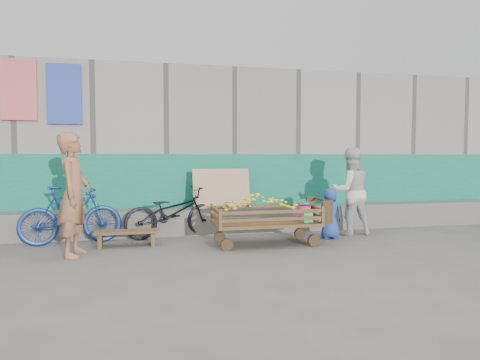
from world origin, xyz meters
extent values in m
plane|color=#5B5852|center=(0.00, 0.00, 0.00)|extent=(80.00, 80.00, 0.00)
cube|color=gray|center=(0.00, 4.10, 1.50)|extent=(12.00, 3.00, 3.00)
cube|color=#14715E|center=(0.00, 2.58, 0.70)|extent=(12.00, 0.03, 1.40)
cube|color=#5D5C56|center=(0.00, 2.35, 0.23)|extent=(12.00, 0.50, 0.45)
cube|color=tan|center=(0.30, 2.22, 0.80)|extent=(1.00, 0.19, 0.68)
cube|color=#E25E66|center=(-3.00, 2.56, 2.45)|extent=(0.55, 0.03, 1.00)
cube|color=#354AB8|center=(-2.30, 2.56, 2.40)|extent=(0.55, 0.03, 1.00)
cube|color=brown|center=(0.80, 1.17, 0.33)|extent=(1.61, 0.80, 0.04)
cylinder|color=#3B2916|center=(0.13, 0.87, 0.09)|extent=(0.18, 0.05, 0.18)
cube|color=brown|center=(0.02, 0.79, 0.48)|extent=(0.04, 0.04, 0.25)
cylinder|color=#3B2916|center=(0.13, 1.46, 0.09)|extent=(0.18, 0.05, 0.18)
cube|color=brown|center=(0.02, 1.54, 0.48)|extent=(0.04, 0.04, 0.25)
cylinder|color=#3B2916|center=(1.47, 0.87, 0.09)|extent=(0.18, 0.05, 0.18)
cube|color=brown|center=(1.57, 0.79, 0.48)|extent=(0.04, 0.04, 0.25)
cylinder|color=#3B2916|center=(1.47, 1.46, 0.09)|extent=(0.18, 0.05, 0.18)
cube|color=brown|center=(1.57, 1.54, 0.48)|extent=(0.04, 0.04, 0.25)
cube|color=brown|center=(0.80, 0.79, 0.45)|extent=(1.55, 0.04, 0.04)
cube|color=brown|center=(0.80, 0.79, 0.55)|extent=(1.55, 0.04, 0.04)
cube|color=brown|center=(0.80, 1.54, 0.45)|extent=(1.55, 0.04, 0.04)
cube|color=brown|center=(0.80, 1.54, 0.55)|extent=(1.55, 0.04, 0.04)
cube|color=brown|center=(0.02, 1.17, 0.45)|extent=(0.04, 0.75, 0.04)
cube|color=brown|center=(0.02, 1.17, 0.55)|extent=(0.04, 0.75, 0.04)
cube|color=brown|center=(1.57, 1.17, 0.45)|extent=(0.04, 0.75, 0.04)
cube|color=brown|center=(1.57, 1.17, 0.55)|extent=(0.04, 0.75, 0.04)
cylinder|color=#3B2916|center=(1.73, 1.17, 0.67)|extent=(0.04, 0.71, 0.04)
cube|color=#3B2916|center=(1.67, 1.50, 0.52)|extent=(0.16, 0.04, 0.36)
cube|color=#3B2916|center=(1.67, 0.84, 0.52)|extent=(0.16, 0.04, 0.36)
ellipsoid|color=yellow|center=(0.71, 1.17, 0.55)|extent=(1.16, 0.62, 0.39)
cylinder|color=#F33591|center=(1.42, 1.17, 0.47)|extent=(0.21, 0.21, 0.23)
cylinder|color=silver|center=(1.42, 1.17, 0.60)|extent=(0.03, 0.03, 0.05)
cylinder|color=silver|center=(1.42, 1.17, 0.63)|extent=(0.30, 0.30, 0.02)
cube|color=#2FDF53|center=(1.38, 0.92, 0.46)|extent=(0.14, 0.11, 0.20)
cube|color=brown|center=(-1.29, 1.51, 0.22)|extent=(0.96, 0.29, 0.04)
cube|color=brown|center=(-1.67, 1.51, 0.10)|extent=(0.06, 0.27, 0.19)
cube|color=brown|center=(-0.90, 1.51, 0.10)|extent=(0.06, 0.27, 0.19)
imported|color=#A16646|center=(-1.95, 1.02, 0.84)|extent=(0.49, 0.67, 1.69)
imported|color=silver|center=(2.46, 1.65, 0.75)|extent=(0.74, 0.58, 1.51)
imported|color=#24419E|center=(1.97, 1.39, 0.42)|extent=(0.43, 0.31, 0.84)
imported|color=black|center=(-0.57, 2.05, 0.42)|extent=(1.69, 0.91, 0.85)
imported|color=navy|center=(-2.13, 1.85, 0.45)|extent=(1.56, 0.66, 0.91)
camera|label=1|loc=(-1.04, -5.11, 1.36)|focal=32.00mm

